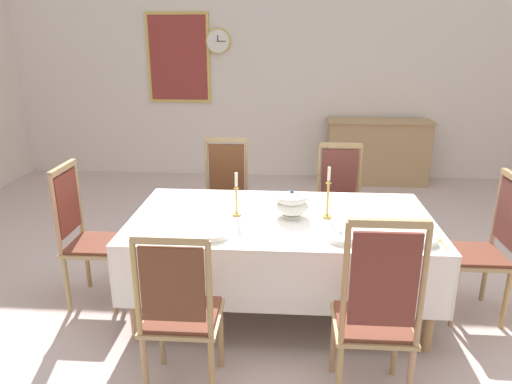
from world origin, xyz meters
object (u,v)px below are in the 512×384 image
(chair_north_b, at_px, (339,199))
(sideboard, at_px, (377,152))
(soup_tureen, at_px, (292,204))
(mounted_clock, at_px, (218,41))
(bowl_far_left, at_px, (213,235))
(chair_south_a, at_px, (180,311))
(chair_south_b, at_px, (376,313))
(chair_north_a, at_px, (225,196))
(candlestick_west, at_px, (236,199))
(bowl_near_right, at_px, (342,238))
(candlestick_east, at_px, (328,197))
(spoon_primary, at_px, (441,241))
(dining_table, at_px, (281,226))
(bowl_near_left, at_px, (423,240))
(chair_head_west, at_px, (87,234))
(spoon_secondary, at_px, (359,239))
(framed_painting, at_px, (178,58))
(chair_head_east, at_px, (486,245))

(chair_north_b, bearing_deg, sideboard, -107.84)
(soup_tureen, xyz_separation_m, mounted_clock, (-1.04, 3.65, 1.09))
(bowl_far_left, height_order, mounted_clock, mounted_clock)
(chair_south_a, xyz_separation_m, chair_south_b, (1.09, -0.01, 0.04))
(chair_north_a, height_order, candlestick_west, chair_north_a)
(chair_south_b, height_order, sideboard, chair_south_b)
(bowl_near_right, bearing_deg, candlestick_east, 98.69)
(bowl_near_right, xyz_separation_m, spoon_primary, (0.64, 0.04, -0.01))
(soup_tureen, distance_m, candlestick_west, 0.41)
(dining_table, xyz_separation_m, bowl_near_left, (0.92, -0.41, 0.10))
(chair_south_a, xyz_separation_m, chair_head_west, (-0.95, 0.99, 0.02))
(bowl_near_right, bearing_deg, chair_north_b, 84.48)
(chair_head_west, relative_size, candlestick_east, 2.90)
(chair_south_b, xyz_separation_m, spoon_secondary, (-0.02, 0.61, 0.16))
(dining_table, height_order, chair_south_a, chair_south_a)
(chair_north_b, xyz_separation_m, candlestick_east, (-0.20, -0.99, 0.36))
(chair_south_a, height_order, bowl_near_left, chair_south_a)
(chair_head_west, relative_size, framed_painting, 0.90)
(chair_head_east, bearing_deg, dining_table, 90.00)
(bowl_near_right, height_order, mounted_clock, mounted_clock)
(spoon_primary, bearing_deg, bowl_near_right, 178.80)
(chair_head_east, height_order, spoon_primary, chair_head_east)
(chair_south_a, height_order, bowl_far_left, chair_south_a)
(soup_tureen, bearing_deg, chair_north_a, 122.15)
(chair_south_b, xyz_separation_m, candlestick_west, (-0.87, 1.00, 0.29))
(bowl_far_left, relative_size, spoon_secondary, 1.08)
(chair_head_west, xyz_separation_m, spoon_secondary, (2.02, -0.39, 0.19))
(chair_north_a, bearing_deg, chair_south_b, 118.59)
(candlestick_east, bearing_deg, chair_north_a, 131.71)
(soup_tureen, height_order, spoon_primary, soup_tureen)
(bowl_near_right, xyz_separation_m, mounted_clock, (-1.37, 4.06, 1.17))
(bowl_far_left, bearing_deg, candlestick_west, 75.48)
(chair_south_a, bearing_deg, bowl_near_left, 21.53)
(chair_north_a, relative_size, spoon_secondary, 6.22)
(candlestick_east, relative_size, sideboard, 0.27)
(chair_north_a, bearing_deg, sideboard, -127.72)
(chair_south_a, height_order, chair_south_b, chair_south_b)
(framed_painting, bearing_deg, candlestick_west, -71.61)
(bowl_far_left, bearing_deg, chair_north_a, 94.40)
(dining_table, height_order, spoon_primary, spoon_primary)
(spoon_primary, bearing_deg, chair_head_east, 35.27)
(chair_north_a, height_order, framed_painting, framed_painting)
(spoon_primary, bearing_deg, chair_south_b, -133.86)
(sideboard, bearing_deg, mounted_clock, -6.13)
(dining_table, xyz_separation_m, spoon_primary, (1.04, -0.38, 0.08))
(candlestick_west, bearing_deg, chair_north_a, 102.37)
(bowl_far_left, bearing_deg, framed_painting, 105.18)
(chair_head_east, height_order, spoon_secondary, chair_head_east)
(bowl_far_left, xyz_separation_m, sideboard, (1.75, 3.82, -0.33))
(spoon_primary, relative_size, spoon_secondary, 1.00)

